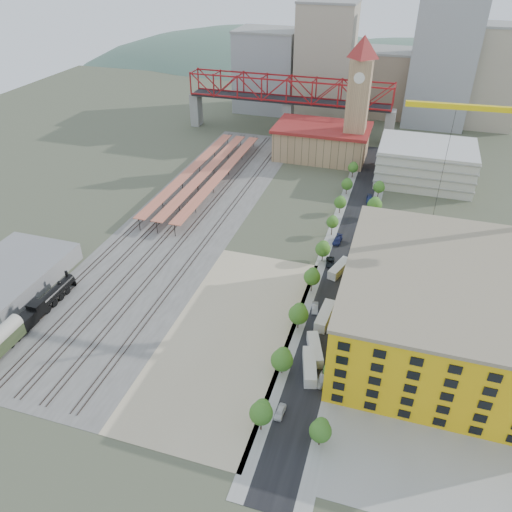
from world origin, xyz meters
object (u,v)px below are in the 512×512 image
(locomotive, at_px, (47,302))
(site_trailer_d, at_px, (339,268))
(site_trailer_c, at_px, (325,316))
(construction_building, at_px, (446,309))
(site_trailer_b, at_px, (315,350))
(car_0, at_px, (280,412))
(site_trailer_a, at_px, (309,367))
(clock_tower, at_px, (359,90))

(locomotive, height_order, site_trailer_d, locomotive)
(site_trailer_c, xyz_separation_m, site_trailer_d, (0.00, 21.17, -0.11))
(construction_building, height_order, site_trailer_b, construction_building)
(site_trailer_c, distance_m, car_0, 30.24)
(site_trailer_a, bearing_deg, construction_building, 19.83)
(site_trailer_b, distance_m, car_0, 18.49)
(site_trailer_a, distance_m, site_trailer_d, 38.54)
(clock_tower, xyz_separation_m, locomotive, (-58.00, -116.41, -26.52))
(clock_tower, relative_size, locomotive, 2.22)
(site_trailer_b, height_order, site_trailer_c, site_trailer_c)
(clock_tower, distance_m, site_trailer_a, 121.23)
(site_trailer_b, bearing_deg, car_0, -118.55)
(site_trailer_d, xyz_separation_m, car_0, (-3.00, -51.25, -0.57))
(locomotive, bearing_deg, site_trailer_a, -1.23)
(locomotive, distance_m, car_0, 64.58)
(site_trailer_d, bearing_deg, car_0, -75.74)
(clock_tower, height_order, site_trailer_d, clock_tower)
(locomotive, xyz_separation_m, site_trailer_c, (66.00, 15.95, -0.80))
(site_trailer_b, xyz_separation_m, car_0, (-3.00, -18.24, -0.58))
(locomotive, xyz_separation_m, site_trailer_d, (66.00, 37.12, -0.91))
(site_trailer_a, bearing_deg, site_trailer_c, 75.37)
(site_trailer_a, xyz_separation_m, site_trailer_b, (0.00, 5.52, -0.06))
(site_trailer_a, height_order, site_trailer_b, site_trailer_a)
(site_trailer_c, relative_size, car_0, 2.47)
(site_trailer_a, xyz_separation_m, site_trailer_c, (0.00, 17.37, 0.04))
(locomotive, relative_size, site_trailer_a, 2.38)
(site_trailer_c, bearing_deg, site_trailer_d, 94.60)
(site_trailer_a, height_order, car_0, site_trailer_a)
(construction_building, bearing_deg, clock_tower, 108.78)
(locomotive, bearing_deg, site_trailer_d, 29.35)
(site_trailer_c, bearing_deg, construction_building, 5.64)
(construction_building, bearing_deg, car_0, -133.50)
(clock_tower, xyz_separation_m, site_trailer_a, (8.00, -117.83, -27.35))
(locomotive, distance_m, site_trailer_a, 66.02)
(site_trailer_a, relative_size, site_trailer_d, 1.06)
(site_trailer_c, distance_m, site_trailer_d, 21.17)
(locomotive, xyz_separation_m, site_trailer_b, (66.00, 4.10, -0.90))
(construction_building, xyz_separation_m, site_trailer_b, (-26.00, -12.32, -8.13))
(site_trailer_a, bearing_deg, car_0, -117.90)
(site_trailer_a, height_order, site_trailer_d, site_trailer_a)
(clock_tower, distance_m, locomotive, 132.74)
(site_trailer_c, height_order, site_trailer_d, site_trailer_c)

